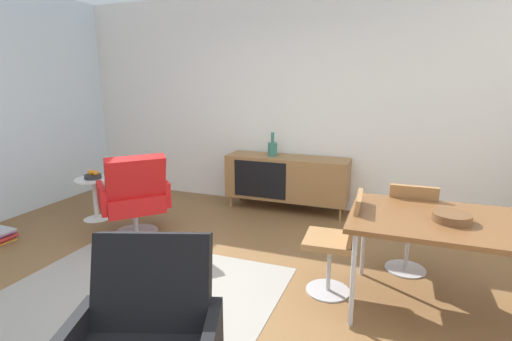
{
  "coord_description": "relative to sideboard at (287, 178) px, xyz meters",
  "views": [
    {
      "loc": [
        1.36,
        -2.45,
        1.71
      ],
      "look_at": [
        0.17,
        0.71,
        0.9
      ],
      "focal_mm": 27.06,
      "sensor_mm": 36.0,
      "label": 1
    }
  ],
  "objects": [
    {
      "name": "armchair_black_shell",
      "position": [
        0.28,
        -3.41,
        0.03
      ],
      "size": [
        0.85,
        0.82,
        0.95
      ],
      "color": "black",
      "rests_on": "ground_plane"
    },
    {
      "name": "dining_chair_near_window",
      "position": [
        0.96,
        -1.85,
        0.03
      ],
      "size": [
        0.45,
        0.42,
        0.86
      ],
      "color": "#9E7042",
      "rests_on": "ground_plane"
    },
    {
      "name": "lounge_chair_red",
      "position": [
        -1.32,
        -1.43,
        0.03
      ],
      "size": [
        0.91,
        0.91,
        0.95
      ],
      "color": "red",
      "rests_on": "ground_plane"
    },
    {
      "name": "fruit_bowl",
      "position": [
        -2.12,
        -1.18,
        0.12
      ],
      "size": [
        0.2,
        0.2,
        0.11
      ],
      "color": "#262628",
      "rests_on": "side_table_round"
    },
    {
      "name": "dining_table",
      "position": [
        1.85,
        -1.85,
        0.26
      ],
      "size": [
        1.6,
        0.9,
        0.74
      ],
      "color": "brown",
      "rests_on": "ground_plane"
    },
    {
      "name": "ground_plane",
      "position": [
        -0.01,
        -2.3,
        -0.44
      ],
      "size": [
        8.32,
        8.32,
        0.0
      ],
      "primitive_type": "plane",
      "color": "brown"
    },
    {
      "name": "side_table_round",
      "position": [
        -2.12,
        -1.18,
        -0.12
      ],
      "size": [
        0.44,
        0.44,
        0.52
      ],
      "color": "white",
      "rests_on": "ground_plane"
    },
    {
      "name": "vase_cobalt",
      "position": [
        -0.2,
        0.0,
        0.38
      ],
      "size": [
        0.12,
        0.12,
        0.31
      ],
      "color": "#337266",
      "rests_on": "sideboard"
    },
    {
      "name": "dining_chair_back_left",
      "position": [
        1.5,
        -1.29,
        0.03
      ],
      "size": [
        0.41,
        0.43,
        0.86
      ],
      "color": "#9E7042",
      "rests_on": "ground_plane"
    },
    {
      "name": "wall_back",
      "position": [
        -0.01,
        0.3,
        0.96
      ],
      "size": [
        6.8,
        0.12,
        2.8
      ],
      "primitive_type": "cube",
      "color": "white",
      "rests_on": "ground_plane"
    },
    {
      "name": "area_rug",
      "position": [
        -0.54,
        -2.43,
        -0.44
      ],
      "size": [
        2.2,
        1.7,
        0.01
      ],
      "primitive_type": "cube",
      "color": "gray",
      "rests_on": "ground_plane"
    },
    {
      "name": "sideboard",
      "position": [
        0.0,
        0.0,
        0.0
      ],
      "size": [
        1.6,
        0.45,
        0.72
      ],
      "color": "olive",
      "rests_on": "ground_plane"
    },
    {
      "name": "wooden_bowl_on_table",
      "position": [
        1.74,
        -1.89,
        0.33
      ],
      "size": [
        0.26,
        0.26,
        0.06
      ],
      "primitive_type": "cylinder",
      "color": "brown",
      "rests_on": "dining_table"
    }
  ]
}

